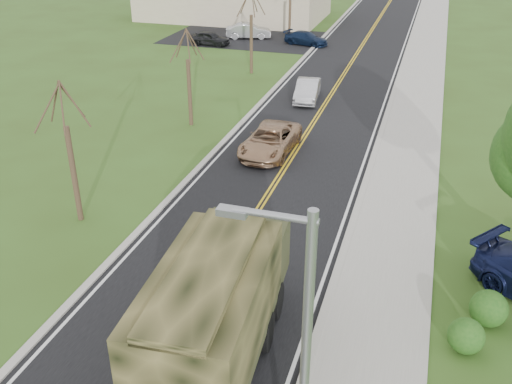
% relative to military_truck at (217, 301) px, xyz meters
% --- Properties ---
extents(road, '(8.00, 120.00, 0.01)m').
position_rel_military_truck_xyz_m(road, '(-1.62, 36.14, -2.22)').
color(road, black).
rests_on(road, ground).
extents(curb_right, '(0.30, 120.00, 0.12)m').
position_rel_military_truck_xyz_m(curb_right, '(2.53, 36.14, -2.16)').
color(curb_right, '#9E998E').
rests_on(curb_right, ground).
extents(sidewalk_right, '(3.20, 120.00, 0.10)m').
position_rel_military_truck_xyz_m(sidewalk_right, '(4.28, 36.14, -2.17)').
color(sidewalk_right, '#9E998E').
rests_on(sidewalk_right, ground).
extents(curb_left, '(0.30, 120.00, 0.10)m').
position_rel_military_truck_xyz_m(curb_left, '(-5.77, 36.14, -2.17)').
color(curb_left, '#9E998E').
rests_on(curb_left, ground).
extents(street_light, '(1.65, 0.22, 8.00)m').
position_rel_military_truck_xyz_m(street_light, '(3.28, -4.36, 2.21)').
color(street_light, gray).
rests_on(street_light, ground).
extents(bare_tree_a, '(1.93, 2.26, 6.08)m').
position_rel_military_truck_xyz_m(bare_tree_a, '(-8.62, 6.14, 0.40)').
color(bare_tree_a, '#38281C').
rests_on(bare_tree_a, ground).
extents(bare_tree_b, '(1.83, 2.14, 5.73)m').
position_rel_military_truck_xyz_m(bare_tree_b, '(-8.62, 18.14, 0.25)').
color(bare_tree_b, '#38281C').
rests_on(bare_tree_b, ground).
extents(bare_tree_c, '(2.04, 2.39, 6.42)m').
position_rel_military_truck_xyz_m(bare_tree_c, '(-8.62, 30.14, 0.55)').
color(bare_tree_c, '#38281C').
rests_on(bare_tree_c, ground).
extents(bare_tree_d, '(1.88, 2.20, 5.91)m').
position_rel_military_truck_xyz_m(bare_tree_d, '(-8.62, 42.14, 0.33)').
color(bare_tree_d, '#38281C').
rests_on(bare_tree_d, ground).
extents(military_truck, '(3.24, 7.96, 3.88)m').
position_rel_military_truck_xyz_m(military_truck, '(0.00, 0.00, 0.00)').
color(military_truck, black).
rests_on(military_truck, ground).
extents(suv_champagne, '(2.56, 5.20, 1.42)m').
position_rel_military_truck_xyz_m(suv_champagne, '(-2.89, 15.46, -1.51)').
color(suv_champagne, '#A17B5B').
rests_on(suv_champagne, ground).
extents(sedan_silver, '(1.89, 4.30, 1.37)m').
position_rel_military_truck_xyz_m(sedan_silver, '(-2.96, 24.85, -1.54)').
color(sedan_silver, '#BBBABF').
rests_on(sedan_silver, ground).
extents(lot_car_dark, '(3.85, 1.82, 1.27)m').
position_rel_military_truck_xyz_m(lot_car_dark, '(-15.21, 38.14, -1.59)').
color(lot_car_dark, black).
rests_on(lot_car_dark, ground).
extents(lot_car_silver, '(4.62, 2.77, 1.44)m').
position_rel_military_truck_xyz_m(lot_car_silver, '(-12.69, 42.00, -1.50)').
color(lot_car_silver, '#A9AAAE').
rests_on(lot_car_silver, ground).
extents(lot_car_navy, '(4.47, 2.69, 1.21)m').
position_rel_military_truck_xyz_m(lot_car_navy, '(-6.69, 40.93, -1.62)').
color(lot_car_navy, '#0E1A33').
rests_on(lot_car_navy, ground).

